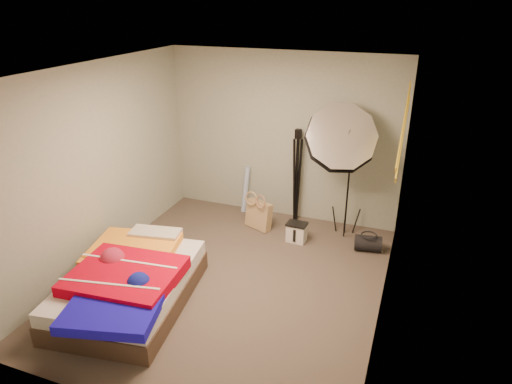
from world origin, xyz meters
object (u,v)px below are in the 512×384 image
at_px(tote_bag, 259,215).
at_px(bed, 129,283).
at_px(wrapping_roll, 246,189).
at_px(duffel_bag, 368,243).
at_px(camera_tripod, 297,170).
at_px(camera_case, 297,233).
at_px(photo_umbrella, 341,139).

bearing_deg(tote_bag, bed, -85.73).
distance_m(wrapping_roll, duffel_bag, 2.11).
height_order(duffel_bag, camera_tripod, camera_tripod).
bearing_deg(camera_case, camera_tripod, 110.72).
distance_m(bed, camera_tripod, 2.94).
bearing_deg(camera_case, duffel_bag, 8.63).
relative_size(duffel_bag, bed, 0.17).
xyz_separation_m(tote_bag, bed, (-0.72, -2.20, 0.05)).
height_order(bed, photo_umbrella, photo_umbrella).
height_order(duffel_bag, photo_umbrella, photo_umbrella).
bearing_deg(wrapping_roll, tote_bag, -50.16).
bearing_deg(wrapping_roll, duffel_bag, -16.13).
xyz_separation_m(duffel_bag, camera_tripod, (-1.18, 0.54, 0.72)).
xyz_separation_m(bed, photo_umbrella, (1.82, 2.32, 1.19)).
distance_m(tote_bag, duffel_bag, 1.62).
distance_m(wrapping_roll, camera_case, 1.26).
xyz_separation_m(camera_case, duffel_bag, (0.98, 0.09, -0.02)).
relative_size(wrapping_roll, camera_tripod, 0.51).
distance_m(camera_case, camera_tripod, 0.96).
distance_m(wrapping_roll, photo_umbrella, 1.88).
height_order(wrapping_roll, photo_umbrella, photo_umbrella).
distance_m(wrapping_roll, camera_tripod, 0.95).
height_order(tote_bag, camera_tripod, camera_tripod).
distance_m(camera_case, duffel_bag, 0.98).
height_order(bed, camera_tripod, camera_tripod).
relative_size(duffel_bag, camera_tripod, 0.25).
height_order(photo_umbrella, camera_tripod, photo_umbrella).
bearing_deg(camera_case, photo_umbrella, 38.06).
distance_m(duffel_bag, bed, 3.14).
relative_size(tote_bag, wrapping_roll, 0.57).
bearing_deg(bed, tote_bag, 71.95).
bearing_deg(bed, photo_umbrella, 52.00).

